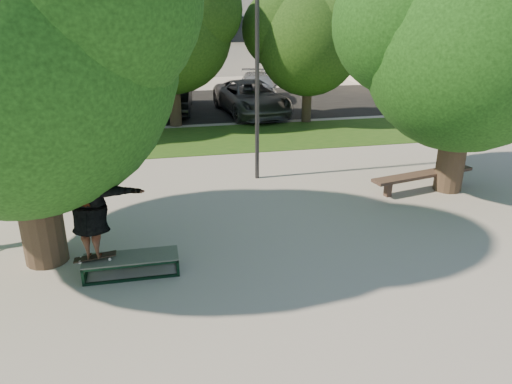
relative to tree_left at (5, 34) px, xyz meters
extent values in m
plane|color=#9D9990|center=(4.29, -1.09, -4.42)|extent=(120.00, 120.00, 0.00)
cube|color=#1C4914|center=(5.29, 8.41, -4.41)|extent=(30.00, 4.00, 0.02)
cube|color=black|center=(4.29, 14.91, -4.42)|extent=(40.00, 8.00, 0.01)
cylinder|color=#38281E|center=(0.09, -0.09, -2.82)|extent=(0.84, 0.84, 3.20)
sphere|color=black|center=(0.09, -0.09, -0.35)|extent=(5.80, 5.80, 5.80)
cylinder|color=#38281E|center=(10.29, 1.91, -2.92)|extent=(0.76, 0.76, 3.00)
sphere|color=black|center=(10.29, 1.91, -0.64)|extent=(5.20, 5.20, 5.20)
sphere|color=black|center=(8.99, 2.69, 0.01)|extent=(3.90, 3.90, 3.90)
cylinder|color=#38281E|center=(-2.21, 9.91, -3.02)|extent=(0.44, 0.44, 2.80)
sphere|color=#17320E|center=(-2.21, 9.91, -0.96)|extent=(4.40, 4.40, 4.40)
sphere|color=#17320E|center=(-1.22, 9.47, -0.19)|extent=(3.08, 3.08, 3.08)
cylinder|color=#38281E|center=(3.29, 10.91, -2.92)|extent=(0.50, 0.50, 3.00)
sphere|color=#17320E|center=(3.29, 10.91, -0.70)|extent=(4.80, 4.80, 4.80)
sphere|color=#17320E|center=(2.09, 11.63, -0.10)|extent=(3.60, 3.60, 3.60)
sphere|color=#17320E|center=(4.37, 10.43, 0.14)|extent=(3.36, 3.36, 3.36)
cylinder|color=#38281E|center=(8.79, 10.41, -3.12)|extent=(0.40, 0.40, 2.60)
sphere|color=#17320E|center=(8.79, 10.41, -1.19)|extent=(4.20, 4.20, 4.20)
sphere|color=#17320E|center=(7.74, 11.04, -0.67)|extent=(3.15, 3.15, 3.15)
sphere|color=#17320E|center=(9.74, 9.99, -0.46)|extent=(2.94, 2.94, 2.94)
cylinder|color=#2D2D30|center=(5.29, 3.91, -1.42)|extent=(0.12, 0.12, 6.00)
cube|color=black|center=(2.29, 23.85, -1.42)|extent=(27.60, 0.12, 1.60)
cube|color=beige|center=(22.29, 20.91, -0.42)|extent=(15.00, 10.00, 8.00)
cube|color=#475147|center=(1.79, -0.97, -4.06)|extent=(1.80, 0.60, 0.03)
cylinder|color=white|center=(0.87, -1.05, -4.02)|extent=(0.06, 0.03, 0.06)
cylinder|color=white|center=(0.87, -0.89, -4.02)|extent=(0.06, 0.03, 0.06)
cylinder|color=white|center=(1.41, -1.05, -4.02)|extent=(0.06, 0.03, 0.06)
cylinder|color=white|center=(1.41, -0.89, -4.02)|extent=(0.06, 0.03, 0.06)
cube|color=black|center=(1.14, -0.97, -3.98)|extent=(0.78, 0.20, 0.10)
imported|color=brown|center=(1.14, -0.97, -3.11)|extent=(2.17, 0.90, 1.72)
cube|color=#47342A|center=(8.45, 1.78, -4.21)|extent=(0.19, 0.19, 0.43)
cube|color=#47342A|center=(10.74, 2.29, -4.21)|extent=(0.19, 0.19, 0.43)
cube|color=#47342A|center=(9.59, 2.03, -3.97)|extent=(3.21, 1.11, 0.09)
imported|color=#B1B0B5|center=(-1.57, 12.41, -3.64)|extent=(1.99, 4.63, 1.56)
imported|color=black|center=(3.32, 13.62, -3.63)|extent=(2.20, 4.94, 1.57)
imported|color=slate|center=(6.79, 12.41, -3.69)|extent=(3.10, 5.57, 1.47)
imported|color=#B3B4B8|center=(7.58, 14.80, -3.70)|extent=(3.00, 5.28, 1.44)
camera|label=1|loc=(2.45, -9.74, 0.62)|focal=35.00mm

